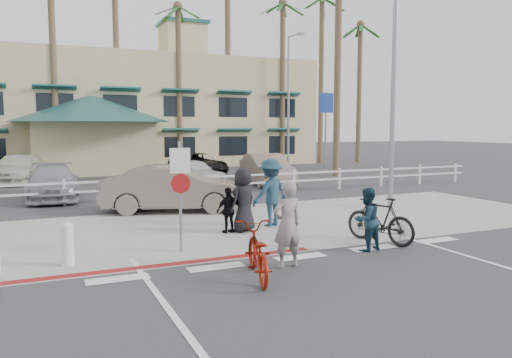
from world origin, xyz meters
name	(u,v)px	position (x,y,z in m)	size (l,w,h in m)	color
ground	(314,264)	(0.00, 0.00, 0.00)	(140.00, 140.00, 0.00)	#333335
bike_path	(372,292)	(0.00, -2.00, 0.00)	(12.00, 16.00, 0.01)	#333335
sidewalk_plaza	(236,226)	(0.00, 4.50, 0.01)	(22.00, 7.00, 0.01)	gray
cross_street	(195,206)	(0.00, 8.50, 0.00)	(40.00, 5.00, 0.01)	#333335
parking_lot	(143,181)	(0.00, 18.00, 0.00)	(50.00, 16.00, 0.01)	#333335
curb_red	(162,265)	(-3.00, 1.20, 0.01)	(7.00, 0.25, 0.02)	maroon
rail_fence	(193,186)	(0.50, 10.50, 0.50)	(29.40, 0.16, 1.00)	silver
building	(134,91)	(2.00, 31.00, 5.65)	(28.00, 16.00, 11.30)	beige
sign_post	(180,191)	(-2.30, 2.20, 1.45)	(0.50, 0.10, 2.90)	gray
bollard_0	(68,244)	(-4.80, 2.00, 0.47)	(0.26, 0.26, 0.95)	silver
streetlight_0	(394,82)	(6.50, 5.50, 4.50)	(0.60, 2.00, 9.00)	gray
streetlight_1	(288,102)	(12.00, 24.00, 4.75)	(0.60, 2.00, 9.50)	gray
info_sign	(326,128)	(14.00, 22.00, 2.80)	(1.20, 0.16, 5.60)	navy
palm_3	(53,61)	(-4.00, 25.00, 7.00)	(4.00, 4.00, 14.00)	#20521F
palm_4	(117,58)	(0.00, 26.00, 7.50)	(4.00, 4.00, 15.00)	#20521F
palm_5	(179,74)	(4.00, 25.00, 6.50)	(4.00, 4.00, 13.00)	#20521F
palm_6	(228,50)	(8.00, 26.00, 8.50)	(4.00, 4.00, 17.00)	#20521F
palm_7	(282,72)	(12.00, 25.00, 7.00)	(4.00, 4.00, 14.00)	#20521F
palm_8	(321,69)	(16.00, 26.00, 7.50)	(4.00, 4.00, 15.00)	#20521F
palm_9	(359,82)	(19.00, 25.00, 6.50)	(4.00, 4.00, 13.00)	#20521F
palm_11	(338,56)	(11.00, 16.00, 7.00)	(4.00, 4.00, 14.00)	#20521F
bike_red	(257,252)	(-1.53, -0.43, 0.53)	(0.70, 2.00, 1.05)	maroon
rider_red	(287,225)	(-0.64, 0.01, 0.91)	(0.67, 0.44, 1.83)	gray
bike_black	(380,220)	(2.52, 1.02, 0.59)	(0.56, 1.97, 1.18)	black
rider_black	(367,220)	(1.72, 0.49, 0.75)	(0.73, 0.57, 1.50)	#152E3D
pedestrian_a	(271,193)	(0.96, 4.10, 0.99)	(1.28, 0.74, 1.99)	#1D3B4E
pedestrian_child	(229,210)	(-0.54, 3.65, 0.64)	(0.75, 0.31, 1.28)	black
pedestrian_b	(243,200)	(-0.11, 3.65, 0.89)	(0.87, 0.57, 1.79)	black
car_white_sedan	(173,189)	(-1.04, 7.72, 0.80)	(1.69, 4.84, 1.59)	#72665C
lot_car_1	(53,182)	(-4.72, 12.60, 0.69)	(1.93, 4.74, 1.38)	#9899A2
lot_car_2	(193,172)	(1.77, 14.66, 0.67)	(1.58, 3.94, 1.34)	silver
lot_car_3	(266,169)	(5.27, 13.52, 0.78)	(1.65, 4.73, 1.56)	gray
lot_car_4	(19,168)	(-6.13, 19.80, 0.74)	(2.07, 5.10, 1.48)	beige
lot_car_5	(198,164)	(3.65, 19.75, 0.66)	(2.19, 4.75, 1.32)	black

